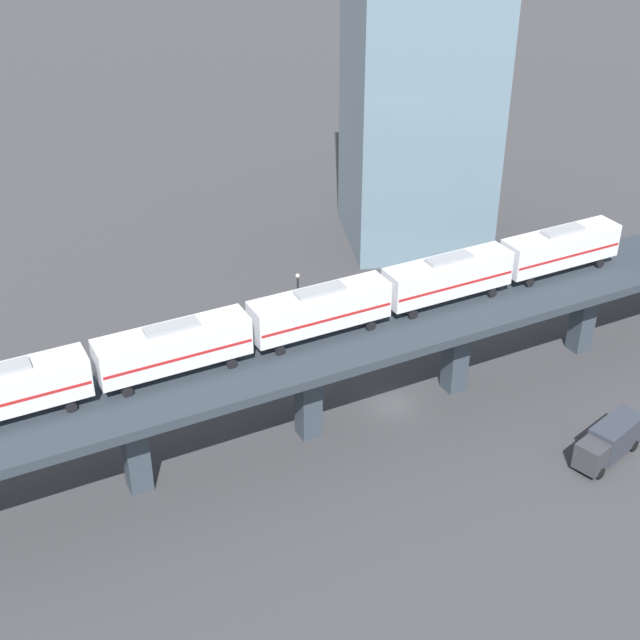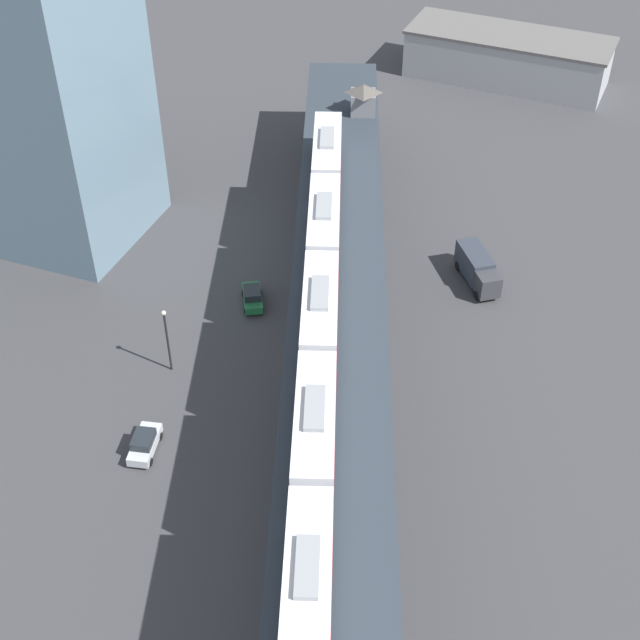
% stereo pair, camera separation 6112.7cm
% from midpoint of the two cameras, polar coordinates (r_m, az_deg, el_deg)
% --- Properties ---
extents(ground_plane, '(400.00, 400.00, 0.00)m').
position_cam_midpoint_polar(ground_plane, '(76.19, -20.14, -5.99)').
color(ground_plane, '#38383A').
extents(elevated_viaduct, '(37.99, 89.70, 8.65)m').
position_cam_midpoint_polar(elevated_viaduct, '(71.23, -21.51, -1.94)').
color(elevated_viaduct, '#283039').
rests_on(elevated_viaduct, ground).
extents(subway_train, '(23.03, 59.89, 4.45)m').
position_cam_midpoint_polar(subway_train, '(65.15, -25.19, -3.20)').
color(subway_train, silver).
rests_on(subway_train, elevated_viaduct).
extents(signal_hut, '(4.10, 4.10, 3.40)m').
position_cam_midpoint_polar(signal_hut, '(94.49, -14.30, 12.77)').
color(signal_hut, slate).
rests_on(signal_hut, elevated_viaduct).
extents(street_car_silver, '(2.70, 4.68, 1.89)m').
position_cam_midpoint_polar(street_car_silver, '(76.18, -34.43, -11.10)').
color(street_car_silver, '#B7BABF').
rests_on(street_car_silver, ground).
extents(street_car_green, '(3.67, 4.73, 1.89)m').
position_cam_midpoint_polar(street_car_green, '(84.08, -24.19, -1.42)').
color(street_car_green, '#1E6638').
rests_on(street_car_green, ground).
extents(delivery_truck, '(5.99, 7.18, 3.20)m').
position_cam_midpoint_polar(delivery_truck, '(79.78, -8.32, 0.63)').
color(delivery_truck, '#333338').
rests_on(delivery_truck, ground).
extents(street_lamp, '(0.44, 0.44, 6.94)m').
position_cam_midpoint_polar(street_lamp, '(79.20, -31.59, -4.22)').
color(street_lamp, black).
rests_on(street_lamp, ground).
extents(warehouse_building, '(29.05, 11.68, 6.80)m').
position_cam_midpoint_polar(warehouse_building, '(119.61, -0.45, 16.10)').
color(warehouse_building, '#99999E').
rests_on(warehouse_building, ground).
extents(office_tower, '(16.00, 16.00, 36.00)m').
position_cam_midpoint_polar(office_tower, '(96.26, -35.98, 11.86)').
color(office_tower, slate).
rests_on(office_tower, ground).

